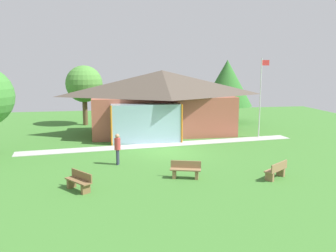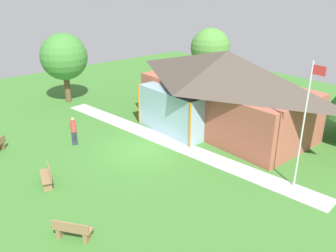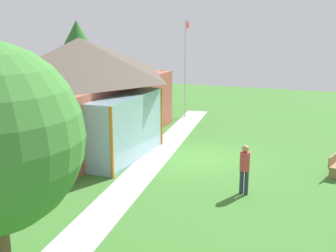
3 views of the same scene
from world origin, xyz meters
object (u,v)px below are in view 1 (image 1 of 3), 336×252
Objects in this scene: flagpole at (261,94)px; tree_behind_pavilion_right at (227,83)px; bench_front_right at (276,171)px; bench_front_center at (186,170)px; visitor_strolling_lawn at (117,147)px; tree_behind_pavilion_left at (84,84)px; bench_front_left at (79,182)px; pavilion at (161,101)px.

tree_behind_pavilion_right is (-0.09, 7.57, 0.47)m from flagpole.
bench_front_center is at bearing 133.31° from bench_front_right.
visitor_strolling_lawn is (-10.91, -5.87, -2.27)m from flagpole.
bench_front_left is at bearing -87.78° from tree_behind_pavilion_left.
tree_behind_pavilion_left is (-10.07, 17.86, 3.34)m from bench_front_right.
bench_front_left is (-9.38, -0.10, 0.00)m from bench_front_right.
bench_front_left is (-5.59, -12.58, -2.23)m from pavilion.
flagpole reaches higher than bench_front_left.
bench_front_center is 0.29× the size of tree_behind_pavilion_left.
flagpole is 4.11× the size of bench_front_left.
bench_front_left is 0.27× the size of tree_behind_pavilion_left.
flagpole is at bearing -89.34° from tree_behind_pavilion_right.
bench_front_left is at bearing 144.62° from bench_front_right.
flagpole is 15.71m from tree_behind_pavilion_left.
bench_front_right is (-3.35, -9.71, -2.89)m from flagpole.
bench_front_right is at bearing 77.24° from visitor_strolling_lawn.
tree_behind_pavilion_left reaches higher than bench_front_right.
pavilion is at bearing 158.80° from flagpole.
tree_behind_pavilion_right is (10.82, 13.44, 2.74)m from visitor_strolling_lawn.
bench_front_right is 17.90m from tree_behind_pavilion_right.
bench_front_left is (-12.73, -9.81, -2.89)m from flagpole.
tree_behind_pavilion_left is at bearing -155.67° from visitor_strolling_lawn.
visitor_strolling_lawn is at bearing -128.84° from tree_behind_pavilion_right.
bench_front_right is at bearing -100.69° from tree_behind_pavilion_right.
flagpole reaches higher than tree_behind_pavilion_right.
pavilion is 8.20× the size of bench_front_left.
bench_front_center is (-0.56, -11.66, -2.23)m from pavilion.
bench_front_left is 0.84× the size of visitor_strolling_lawn.
pavilion is at bearing 70.90° from bench_front_right.
tree_behind_pavilion_right is (12.64, 17.38, 3.36)m from bench_front_left.
pavilion is at bearing -145.74° from tree_behind_pavilion_right.
pavilion reaches higher than bench_front_right.
visitor_strolling_lawn is at bearing -79.84° from tree_behind_pavilion_left.
bench_front_right is at bearing -127.09° from bench_front_left.
tree_behind_pavilion_right is at bearing 34.26° from pavilion.
flagpole is at bearing -90.07° from bench_front_left.
tree_behind_pavilion_left reaches higher than visitor_strolling_lawn.
tree_behind_pavilion_left is 13.35m from tree_behind_pavilion_right.
pavilion reaches higher than bench_front_center.
bench_front_right is 0.85× the size of visitor_strolling_lawn.
tree_behind_pavilion_right is at bearing -73.72° from bench_front_left.
bench_front_center is at bearing -114.83° from tree_behind_pavilion_right.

